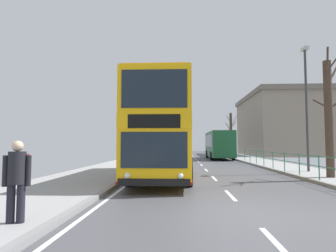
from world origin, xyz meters
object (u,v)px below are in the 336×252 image
at_px(bare_tree_far_00, 231,133).
at_px(bare_tree_far_01, 329,115).
at_px(double_decker_bus_main, 163,131).
at_px(background_bus_far_lane, 219,144).
at_px(background_building_00, 285,125).
at_px(pedestrian_with_backpack, 17,175).
at_px(street_lamp_far_side, 306,98).

relative_size(bare_tree_far_00, bare_tree_far_01, 1.01).
bearing_deg(bare_tree_far_00, double_decker_bus_main, -105.99).
distance_m(background_bus_far_lane, bare_tree_far_01, 20.23).
bearing_deg(double_decker_bus_main, bare_tree_far_00, 74.01).
xyz_separation_m(bare_tree_far_00, background_building_00, (9.49, 3.70, 1.54)).
xyz_separation_m(pedestrian_with_backpack, bare_tree_far_00, (10.82, 38.31, 2.30)).
bearing_deg(background_bus_far_lane, bare_tree_far_00, 72.50).
height_order(double_decker_bus_main, bare_tree_far_01, bare_tree_far_01).
bearing_deg(bare_tree_far_00, background_building_00, 21.28).
distance_m(street_lamp_far_side, bare_tree_far_00, 26.75).
distance_m(double_decker_bus_main, background_building_00, 37.75).
distance_m(double_decker_bus_main, street_lamp_far_side, 9.04).
xyz_separation_m(double_decker_bus_main, pedestrian_with_backpack, (-2.39, -8.88, -1.29)).
xyz_separation_m(pedestrian_with_backpack, bare_tree_far_01, (10.50, 8.51, 2.05)).
distance_m(double_decker_bus_main, pedestrian_with_backpack, 9.29).
xyz_separation_m(pedestrian_with_backpack, street_lamp_far_side, (10.76, 11.58, 3.37)).
bearing_deg(double_decker_bus_main, background_building_00, 61.58).
distance_m(background_bus_far_lane, street_lamp_far_side, 17.41).
height_order(pedestrian_with_backpack, background_building_00, background_building_00).
xyz_separation_m(street_lamp_far_side, bare_tree_far_01, (-0.26, -3.07, -1.32)).
xyz_separation_m(bare_tree_far_00, bare_tree_far_01, (-0.32, -29.80, -0.26)).
relative_size(pedestrian_with_backpack, background_building_00, 0.09).
relative_size(double_decker_bus_main, bare_tree_far_00, 1.59).
bearing_deg(bare_tree_far_01, double_decker_bus_main, 177.33).
relative_size(double_decker_bus_main, background_building_00, 0.55).
distance_m(background_bus_far_lane, pedestrian_with_backpack, 29.53).
xyz_separation_m(background_bus_far_lane, bare_tree_far_00, (3.09, 9.81, 1.65)).
bearing_deg(double_decker_bus_main, bare_tree_far_01, -2.67).
bearing_deg(background_building_00, pedestrian_with_backpack, -115.81).
bearing_deg(bare_tree_far_00, background_bus_far_lane, -107.50).
xyz_separation_m(double_decker_bus_main, background_bus_far_lane, (5.34, 19.61, -0.64)).
height_order(street_lamp_far_side, bare_tree_far_01, street_lamp_far_side).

